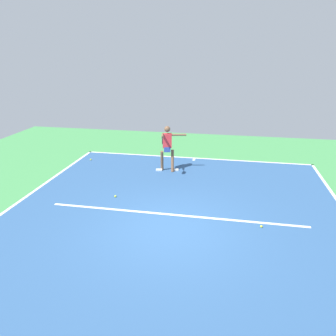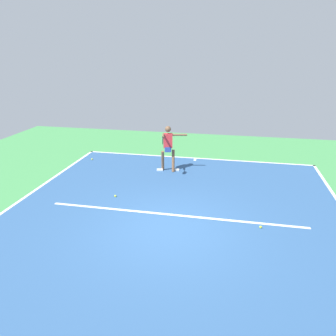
{
  "view_description": "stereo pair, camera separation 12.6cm",
  "coord_description": "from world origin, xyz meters",
  "px_view_note": "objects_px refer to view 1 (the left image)",
  "views": [
    {
      "loc": [
        -1.36,
        7.31,
        4.39
      ],
      "look_at": [
        0.44,
        -2.13,
        0.9
      ],
      "focal_mm": 34.36,
      "sensor_mm": 36.0,
      "label": 1
    },
    {
      "loc": [
        -1.49,
        7.28,
        4.39
      ],
      "look_at": [
        0.44,
        -2.13,
        0.9
      ],
      "focal_mm": 34.36,
      "sensor_mm": 36.0,
      "label": 2
    }
  ],
  "objects_px": {
    "tennis_ball_centre_court": "(261,226)",
    "tennis_player": "(167,146)",
    "tennis_ball_by_sideline": "(115,196)",
    "tennis_ball_near_service_line": "(91,159)"
  },
  "relations": [
    {
      "from": "tennis_ball_centre_court",
      "to": "tennis_player",
      "type": "bearing_deg",
      "value": -48.99
    },
    {
      "from": "tennis_ball_centre_court",
      "to": "tennis_ball_near_service_line",
      "type": "height_order",
      "value": "same"
    },
    {
      "from": "tennis_player",
      "to": "tennis_ball_centre_court",
      "type": "xyz_separation_m",
      "value": [
        -3.26,
        3.74,
        -0.99
      ]
    },
    {
      "from": "tennis_ball_centre_court",
      "to": "tennis_ball_near_service_line",
      "type": "xyz_separation_m",
      "value": [
        6.74,
        -4.43,
        0.0
      ]
    },
    {
      "from": "tennis_player",
      "to": "tennis_ball_by_sideline",
      "type": "xyz_separation_m",
      "value": [
        1.18,
        2.68,
        -0.99
      ]
    },
    {
      "from": "tennis_ball_centre_court",
      "to": "tennis_ball_by_sideline",
      "type": "height_order",
      "value": "same"
    },
    {
      "from": "tennis_ball_centre_court",
      "to": "tennis_ball_by_sideline",
      "type": "bearing_deg",
      "value": -13.54
    },
    {
      "from": "tennis_ball_by_sideline",
      "to": "tennis_player",
      "type": "bearing_deg",
      "value": -113.86
    },
    {
      "from": "tennis_ball_centre_court",
      "to": "tennis_ball_by_sideline",
      "type": "relative_size",
      "value": 1.0
    },
    {
      "from": "tennis_ball_centre_court",
      "to": "tennis_ball_by_sideline",
      "type": "xyz_separation_m",
      "value": [
        4.44,
        -1.07,
        0.0
      ]
    }
  ]
}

